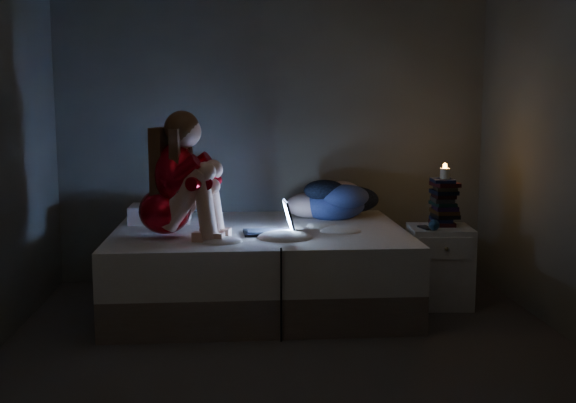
{
  "coord_description": "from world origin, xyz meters",
  "views": [
    {
      "loc": [
        -0.34,
        -3.95,
        1.51
      ],
      "look_at": [
        0.05,
        1.0,
        0.8
      ],
      "focal_mm": 43.12,
      "sensor_mm": 36.0,
      "label": 1
    }
  ],
  "objects": [
    {
      "name": "floor",
      "position": [
        0.0,
        0.0,
        -0.01
      ],
      "size": [
        3.6,
        3.8,
        0.02
      ],
      "primitive_type": "cube",
      "color": "#403D3C",
      "rests_on": "ground"
    },
    {
      "name": "wall_back",
      "position": [
        0.0,
        1.91,
        1.3
      ],
      "size": [
        3.6,
        0.02,
        2.6
      ],
      "primitive_type": "cube",
      "color": "#4B4D46",
      "rests_on": "ground"
    },
    {
      "name": "wall_front",
      "position": [
        0.0,
        -1.91,
        1.3
      ],
      "size": [
        3.6,
        0.02,
        2.6
      ],
      "primitive_type": "cube",
      "color": "#4B4D46",
      "rests_on": "ground"
    },
    {
      "name": "bed",
      "position": [
        -0.15,
        1.1,
        0.29
      ],
      "size": [
        2.13,
        1.6,
        0.59
      ],
      "primitive_type": null,
      "color": "beige",
      "rests_on": "ground"
    },
    {
      "name": "pillow",
      "position": [
        -0.92,
        1.44,
        0.65
      ],
      "size": [
        0.46,
        0.33,
        0.13
      ],
      "primitive_type": "cube",
      "color": "silver",
      "rests_on": "bed"
    },
    {
      "name": "woman",
      "position": [
        -0.82,
        0.8,
        1.02
      ],
      "size": [
        0.62,
        0.48,
        0.88
      ],
      "primitive_type": null,
      "rotation": [
        0.0,
        0.0,
        -0.26
      ],
      "color": "#710003",
      "rests_on": "bed"
    },
    {
      "name": "laptop",
      "position": [
        -0.1,
        0.88,
        0.71
      ],
      "size": [
        0.36,
        0.26,
        0.25
      ],
      "primitive_type": null,
      "rotation": [
        0.0,
        0.0,
        0.04
      ],
      "color": "black",
      "rests_on": "bed"
    },
    {
      "name": "clothes_pile",
      "position": [
        0.45,
        1.52,
        0.75
      ],
      "size": [
        0.65,
        0.57,
        0.33
      ],
      "primitive_type": null,
      "rotation": [
        0.0,
        0.0,
        0.28
      ],
      "color": "navy",
      "rests_on": "bed"
    },
    {
      "name": "nightstand",
      "position": [
        1.19,
        0.99,
        0.3
      ],
      "size": [
        0.48,
        0.44,
        0.6
      ],
      "primitive_type": "cube",
      "rotation": [
        0.0,
        0.0,
        -0.09
      ],
      "color": "silver",
      "rests_on": "ground"
    },
    {
      "name": "book_stack",
      "position": [
        1.23,
        1.07,
        0.77
      ],
      "size": [
        0.19,
        0.25,
        0.34
      ],
      "primitive_type": null,
      "color": "black",
      "rests_on": "nightstand"
    },
    {
      "name": "candle",
      "position": [
        1.23,
        1.07,
        0.98
      ],
      "size": [
        0.07,
        0.07,
        0.08
      ],
      "primitive_type": "cylinder",
      "color": "beige",
      "rests_on": "book_stack"
    },
    {
      "name": "phone",
      "position": [
        1.07,
        0.93,
        0.6
      ],
      "size": [
        0.11,
        0.15,
        0.01
      ],
      "primitive_type": "cube",
      "rotation": [
        0.0,
        0.0,
        0.3
      ],
      "color": "black",
      "rests_on": "nightstand"
    },
    {
      "name": "blue_orb",
      "position": [
        1.11,
        0.84,
        0.64
      ],
      "size": [
        0.08,
        0.08,
        0.08
      ],
      "primitive_type": "sphere",
      "color": "navy",
      "rests_on": "nightstand"
    }
  ]
}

